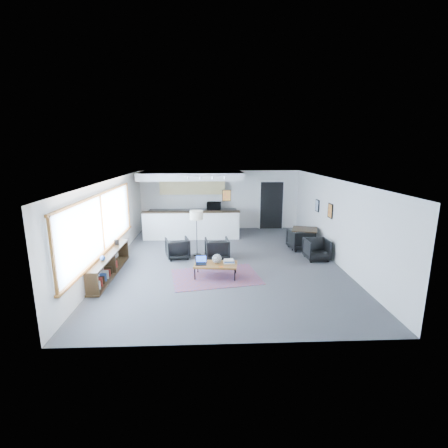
{
  "coord_description": "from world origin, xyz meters",
  "views": [
    {
      "loc": [
        -0.44,
        -9.82,
        3.5
      ],
      "look_at": [
        0.0,
        0.4,
        1.14
      ],
      "focal_mm": 26.0,
      "sensor_mm": 36.0,
      "label": 1
    }
  ],
  "objects_px": {
    "armchair_right": "(217,248)",
    "floor_lamp": "(196,217)",
    "dining_chair_near": "(317,250)",
    "microwave": "(214,205)",
    "armchair_left": "(177,247)",
    "dining_table": "(305,231)",
    "ceramic_pot": "(217,259)",
    "book_stack": "(229,261)",
    "coffee_table": "(216,265)",
    "laptop": "(201,261)",
    "dining_chair_far": "(300,240)"
  },
  "relations": [
    {
      "from": "ceramic_pot",
      "to": "book_stack",
      "type": "distance_m",
      "value": 0.35
    },
    {
      "from": "coffee_table",
      "to": "armchair_left",
      "type": "height_order",
      "value": "armchair_left"
    },
    {
      "from": "ceramic_pot",
      "to": "floor_lamp",
      "type": "height_order",
      "value": "floor_lamp"
    },
    {
      "from": "armchair_right",
      "to": "floor_lamp",
      "type": "distance_m",
      "value": 1.24
    },
    {
      "from": "dining_table",
      "to": "ceramic_pot",
      "type": "bearing_deg",
      "value": -141.83
    },
    {
      "from": "coffee_table",
      "to": "floor_lamp",
      "type": "height_order",
      "value": "floor_lamp"
    },
    {
      "from": "laptop",
      "to": "dining_chair_far",
      "type": "distance_m",
      "value": 4.27
    },
    {
      "from": "dining_chair_near",
      "to": "dining_table",
      "type": "bearing_deg",
      "value": 89.27
    },
    {
      "from": "ceramic_pot",
      "to": "dining_table",
      "type": "distance_m",
      "value": 4.08
    },
    {
      "from": "floor_lamp",
      "to": "armchair_left",
      "type": "bearing_deg",
      "value": -156.34
    },
    {
      "from": "laptop",
      "to": "dining_chair_far",
      "type": "height_order",
      "value": "dining_chair_far"
    },
    {
      "from": "ceramic_pot",
      "to": "armchair_left",
      "type": "xyz_separation_m",
      "value": [
        -1.26,
        1.63,
        -0.15
      ]
    },
    {
      "from": "armchair_left",
      "to": "armchair_right",
      "type": "relative_size",
      "value": 0.97
    },
    {
      "from": "book_stack",
      "to": "armchair_left",
      "type": "height_order",
      "value": "armchair_left"
    },
    {
      "from": "coffee_table",
      "to": "floor_lamp",
      "type": "xyz_separation_m",
      "value": [
        -0.6,
        1.96,
        0.97
      ]
    },
    {
      "from": "dining_table",
      "to": "microwave",
      "type": "distance_m",
      "value": 4.32
    },
    {
      "from": "ceramic_pot",
      "to": "dining_table",
      "type": "bearing_deg",
      "value": 38.17
    },
    {
      "from": "dining_chair_near",
      "to": "dining_chair_far",
      "type": "height_order",
      "value": "dining_chair_far"
    },
    {
      "from": "floor_lamp",
      "to": "dining_chair_far",
      "type": "distance_m",
      "value": 3.84
    },
    {
      "from": "armchair_left",
      "to": "floor_lamp",
      "type": "xyz_separation_m",
      "value": [
        0.63,
        0.28,
        0.96
      ]
    },
    {
      "from": "floor_lamp",
      "to": "ceramic_pot",
      "type": "bearing_deg",
      "value": -71.59
    },
    {
      "from": "coffee_table",
      "to": "dining_chair_near",
      "type": "relative_size",
      "value": 1.94
    },
    {
      "from": "armchair_left",
      "to": "dining_chair_near",
      "type": "relative_size",
      "value": 1.15
    },
    {
      "from": "floor_lamp",
      "to": "dining_table",
      "type": "bearing_deg",
      "value": 9.08
    },
    {
      "from": "ceramic_pot",
      "to": "dining_chair_far",
      "type": "xyz_separation_m",
      "value": [
        3.03,
        2.45,
        -0.18
      ]
    },
    {
      "from": "laptop",
      "to": "ceramic_pot",
      "type": "xyz_separation_m",
      "value": [
        0.44,
        0.02,
        0.07
      ]
    },
    {
      "from": "dining_chair_far",
      "to": "book_stack",
      "type": "bearing_deg",
      "value": 33.1
    },
    {
      "from": "dining_table",
      "to": "armchair_left",
      "type": "bearing_deg",
      "value": -168.75
    },
    {
      "from": "laptop",
      "to": "armchair_right",
      "type": "distance_m",
      "value": 1.57
    },
    {
      "from": "dining_chair_near",
      "to": "microwave",
      "type": "bearing_deg",
      "value": 125.47
    },
    {
      "from": "book_stack",
      "to": "dining_chair_far",
      "type": "distance_m",
      "value": 3.64
    },
    {
      "from": "armchair_left",
      "to": "dining_table",
      "type": "xyz_separation_m",
      "value": [
        4.47,
        0.89,
        0.29
      ]
    },
    {
      "from": "ceramic_pot",
      "to": "armchair_left",
      "type": "distance_m",
      "value": 2.07
    },
    {
      "from": "laptop",
      "to": "microwave",
      "type": "distance_m",
      "value": 5.44
    },
    {
      "from": "book_stack",
      "to": "armchair_right",
      "type": "relative_size",
      "value": 0.42
    },
    {
      "from": "ceramic_pot",
      "to": "dining_chair_near",
      "type": "distance_m",
      "value": 3.51
    },
    {
      "from": "floor_lamp",
      "to": "dining_chair_far",
      "type": "xyz_separation_m",
      "value": [
        3.67,
        0.54,
        -0.99
      ]
    },
    {
      "from": "laptop",
      "to": "microwave",
      "type": "xyz_separation_m",
      "value": [
        0.43,
        5.38,
        0.68
      ]
    },
    {
      "from": "dining_table",
      "to": "dining_chair_near",
      "type": "relative_size",
      "value": 1.68
    },
    {
      "from": "laptop",
      "to": "floor_lamp",
      "type": "distance_m",
      "value": 2.13
    },
    {
      "from": "armchair_right",
      "to": "book_stack",
      "type": "bearing_deg",
      "value": 95.69
    },
    {
      "from": "dining_table",
      "to": "armchair_right",
      "type": "bearing_deg",
      "value": -161.78
    },
    {
      "from": "microwave",
      "to": "book_stack",
      "type": "bearing_deg",
      "value": -80.24
    },
    {
      "from": "armchair_left",
      "to": "armchair_right",
      "type": "distance_m",
      "value": 1.31
    },
    {
      "from": "ceramic_pot",
      "to": "floor_lamp",
      "type": "bearing_deg",
      "value": 108.41
    },
    {
      "from": "coffee_table",
      "to": "book_stack",
      "type": "distance_m",
      "value": 0.39
    },
    {
      "from": "ceramic_pot",
      "to": "armchair_left",
      "type": "relative_size",
      "value": 0.36
    },
    {
      "from": "armchair_right",
      "to": "microwave",
      "type": "bearing_deg",
      "value": -95.36
    },
    {
      "from": "armchair_right",
      "to": "dining_table",
      "type": "xyz_separation_m",
      "value": [
        3.17,
        1.04,
        0.28
      ]
    },
    {
      "from": "ceramic_pot",
      "to": "book_stack",
      "type": "relative_size",
      "value": 0.82
    }
  ]
}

